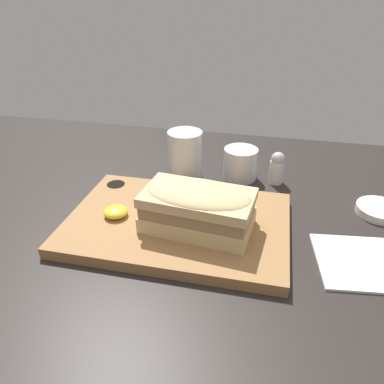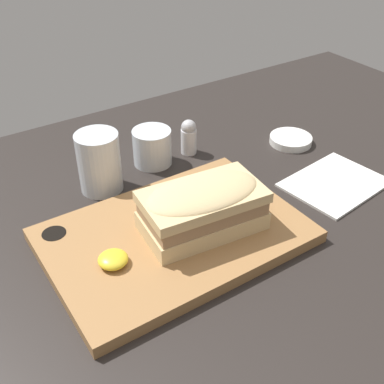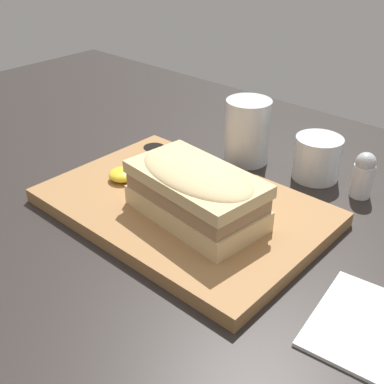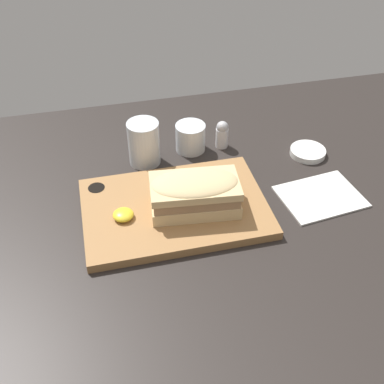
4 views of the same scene
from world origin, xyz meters
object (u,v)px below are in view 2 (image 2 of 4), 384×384
sandwich (203,206)px  wine_glass (152,148)px  napkin (335,183)px  salt_shaker (189,136)px  serving_board (174,235)px  water_glass (100,166)px  condiment_dish (291,140)px

sandwich → wine_glass: (4.21, 21.47, -2.59)cm
sandwich → napkin: size_ratio=1.01×
salt_shaker → serving_board: bearing=-128.0°
sandwich → wine_glass: bearing=78.9°
sandwich → water_glass: bearing=109.0°
water_glass → wine_glass: 11.11cm
serving_board → wine_glass: (7.88, 19.84, 2.10)cm
serving_board → wine_glass: 21.45cm
napkin → condiment_dish: (3.50, 14.34, 0.48)cm
sandwich → wine_glass: size_ratio=2.58×
serving_board → napkin: (29.47, -2.63, -0.71)cm
napkin → condiment_dish: bearing=76.3°
serving_board → napkin: serving_board is taller
water_glass → condiment_dish: (35.87, -5.80, -3.57)cm
wine_glass → salt_shaker: salt_shaker is taller
sandwich → salt_shaker: sandwich is taller
salt_shaker → condiment_dish: size_ratio=0.82×
sandwich → water_glass: size_ratio=1.77×
serving_board → sandwich: bearing=-23.9°
napkin → salt_shaker: 26.44cm
condiment_dish → napkin: bearing=-103.7°
wine_glass → napkin: size_ratio=0.39×
condiment_dish → salt_shaker: bearing=156.9°
serving_board → salt_shaker: salt_shaker is taller
serving_board → water_glass: 18.05cm
sandwich → napkin: (25.79, -1.01, -5.41)cm
serving_board → sandwich: size_ratio=2.03×
sandwich → salt_shaker: (11.41, 20.97, -2.32)cm
wine_glass → condiment_dish: (25.09, -8.14, -2.33)cm
serving_board → water_glass: bearing=99.4°
salt_shaker → condiment_dish: bearing=-23.1°
water_glass → salt_shaker: water_glass is taller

